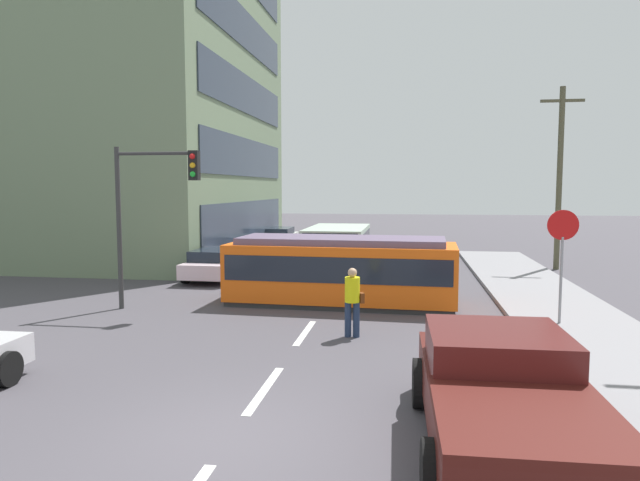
{
  "coord_description": "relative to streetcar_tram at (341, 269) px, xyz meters",
  "views": [
    {
      "loc": [
        2.47,
        -7.51,
        3.57
      ],
      "look_at": [
        -0.19,
        9.65,
        1.95
      ],
      "focal_mm": 31.88,
      "sensor_mm": 36.0,
      "label": 1
    }
  ],
  "objects": [
    {
      "name": "pedestrian_crossing",
      "position": [
        0.73,
        -3.91,
        -0.12
      ],
      "size": [
        0.48,
        0.36,
        1.67
      ],
      "color": "#1F2D49",
      "rests_on": "ground"
    },
    {
      "name": "parked_sedan_mid",
      "position": [
        -5.3,
        3.96,
        -0.44
      ],
      "size": [
        2.03,
        4.11,
        1.19
      ],
      "color": "silver",
      "rests_on": "ground"
    },
    {
      "name": "parked_sedan_far",
      "position": [
        -5.43,
        10.25,
        -0.44
      ],
      "size": [
        2.09,
        4.53,
        1.19
      ],
      "color": "#BBB6CC",
      "rests_on": "ground"
    },
    {
      "name": "ground_plane",
      "position": [
        -0.47,
        0.28,
        -1.07
      ],
      "size": [
        120.0,
        120.0,
        0.0
      ],
      "primitive_type": "plane",
      "color": "#4A454C"
    },
    {
      "name": "lane_stripe_2",
      "position": [
        -0.47,
        -3.72,
        -1.06
      ],
      "size": [
        0.16,
        2.4,
        0.01
      ],
      "primitive_type": "cube",
      "color": "silver",
      "rests_on": "ground"
    },
    {
      "name": "utility_pole_mid",
      "position": [
        8.47,
        8.77,
        3.06
      ],
      "size": [
        1.8,
        0.24,
        7.88
      ],
      "color": "brown",
      "rests_on": "ground"
    },
    {
      "name": "traffic_light_mast",
      "position": [
        -5.34,
        -1.76,
        2.26
      ],
      "size": [
        2.56,
        0.33,
        4.75
      ],
      "color": "#333333",
      "rests_on": "ground"
    },
    {
      "name": "pickup_truck_parked",
      "position": [
        3.29,
        -9.54,
        -0.27
      ],
      "size": [
        2.37,
        5.04,
        1.55
      ],
      "color": "#4B1612",
      "rests_on": "ground"
    },
    {
      "name": "lane_stripe_3",
      "position": [
        -0.47,
        6.0,
        -1.06
      ],
      "size": [
        0.16,
        2.4,
        0.01
      ],
      "primitive_type": "cube",
      "color": "silver",
      "rests_on": "ground"
    },
    {
      "name": "streetcar_tram",
      "position": [
        0.0,
        0.0,
        0.0
      ],
      "size": [
        7.03,
        2.81,
        2.06
      ],
      "color": "#F25C13",
      "rests_on": "ground"
    },
    {
      "name": "lane_stripe_4",
      "position": [
        -0.47,
        12.0,
        -1.06
      ],
      "size": [
        0.16,
        2.4,
        0.01
      ],
      "primitive_type": "cube",
      "color": "silver",
      "rests_on": "ground"
    },
    {
      "name": "lane_stripe_1",
      "position": [
        -0.47,
        -7.72,
        -1.06
      ],
      "size": [
        0.16,
        2.4,
        0.01
      ],
      "primitive_type": "cube",
      "color": "silver",
      "rests_on": "ground"
    },
    {
      "name": "stop_sign",
      "position": [
        5.85,
        -2.27,
        1.13
      ],
      "size": [
        0.76,
        0.07,
        2.88
      ],
      "color": "gray",
      "rests_on": "sidewalk_curb_right"
    },
    {
      "name": "city_bus",
      "position": [
        -1.06,
        7.68,
        -0.02
      ],
      "size": [
        2.56,
        5.11,
        1.84
      ],
      "color": "#A7BCA8",
      "rests_on": "ground"
    },
    {
      "name": "corner_building",
      "position": [
        -13.88,
        11.41,
        10.13
      ],
      "size": [
        15.34,
        16.21,
        22.4
      ],
      "color": "gray",
      "rests_on": "ground"
    },
    {
      "name": "sidewalk_curb_right",
      "position": [
        6.33,
        -3.72,
        -1.0
      ],
      "size": [
        3.2,
        36.0,
        0.14
      ],
      "primitive_type": "cube",
      "color": "gray",
      "rests_on": "ground"
    },
    {
      "name": "parked_sedan_furthest",
      "position": [
        -5.73,
        16.03,
        -0.44
      ],
      "size": [
        2.13,
        4.3,
        1.19
      ],
      "color": "silver",
      "rests_on": "ground"
    }
  ]
}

